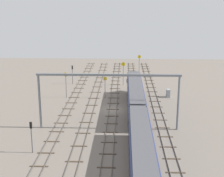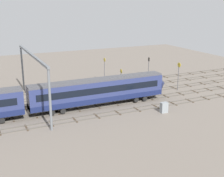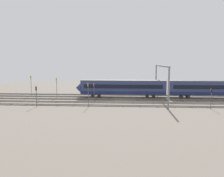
{
  "view_description": "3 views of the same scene",
  "coord_description": "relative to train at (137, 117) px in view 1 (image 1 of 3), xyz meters",
  "views": [
    {
      "loc": [
        -61.36,
        -2.15,
        20.88
      ],
      "look_at": [
        2.68,
        0.23,
        3.48
      ],
      "focal_mm": 53.78,
      "sensor_mm": 36.0,
      "label": 1
    },
    {
      "loc": [
        -19.18,
        -51.35,
        17.92
      ],
      "look_at": [
        4.33,
        -1.11,
        1.9
      ],
      "focal_mm": 49.47,
      "sensor_mm": 36.0,
      "label": 2
    },
    {
      "loc": [
        -1.01,
        61.27,
        10.32
      ],
      "look_at": [
        3.24,
        -1.33,
        2.91
      ],
      "focal_mm": 37.19,
      "sensor_mm": 36.0,
      "label": 3
    }
  ],
  "objects": [
    {
      "name": "track_second_far",
      "position": [
        11.51,
        8.62,
        -2.59
      ],
      "size": [
        95.82,
        2.4,
        0.16
      ],
      "color": "#59544C",
      "rests_on": "ground"
    },
    {
      "name": "overhead_gantry",
      "position": [
        1.75,
        4.64,
        4.49
      ],
      "size": [
        0.4,
        23.06,
        9.26
      ],
      "color": "slate",
      "rests_on": "ground"
    },
    {
      "name": "track_far_background",
      "position": [
        11.51,
        12.93,
        -2.59
      ],
      "size": [
        95.82,
        2.4,
        0.16
      ],
      "color": "#59544C",
      "rests_on": "ground"
    },
    {
      "name": "speed_sign_near_foreground",
      "position": [
        39.49,
        -1.89,
        1.17
      ],
      "size": [
        0.14,
        0.9,
        6.01
      ],
      "color": "#4C4C51",
      "rests_on": "ground"
    },
    {
      "name": "track_middle",
      "position": [
        11.51,
        4.31,
        -2.59
      ],
      "size": [
        95.82,
        2.4,
        0.16
      ],
      "color": "#59544C",
      "rests_on": "ground"
    },
    {
      "name": "speed_sign_distant_end",
      "position": [
        30.34,
        2.38,
        1.07
      ],
      "size": [
        0.14,
        0.96,
        5.75
      ],
      "color": "#4C4C51",
      "rests_on": "ground"
    },
    {
      "name": "speed_sign_mid_trackside",
      "position": [
        19.23,
        6.21,
        0.34
      ],
      "size": [
        0.14,
        0.82,
        4.69
      ],
      "color": "#4C4C51",
      "rests_on": "ground"
    },
    {
      "name": "track_near_foreground",
      "position": [
        11.51,
        -4.31,
        -2.59
      ],
      "size": [
        95.82,
        2.4,
        0.16
      ],
      "color": "#59544C",
      "rests_on": "ground"
    },
    {
      "name": "speed_sign_far_trackside",
      "position": [
        19.32,
        14.61,
        0.9
      ],
      "size": [
        0.14,
        0.91,
        5.54
      ],
      "color": "#4C4C51",
      "rests_on": "ground"
    },
    {
      "name": "ground_plane",
      "position": [
        11.51,
        4.31,
        -2.66
      ],
      "size": [
        111.82,
        111.82,
        0.0
      ],
      "primitive_type": "plane",
      "color": "slate"
    },
    {
      "name": "train",
      "position": [
        0.0,
        0.0,
        0.0
      ],
      "size": [
        50.4,
        3.24,
        4.8
      ],
      "color": "navy",
      "rests_on": "ground"
    },
    {
      "name": "signal_light_trackside_approach",
      "position": [
        31.11,
        15.02,
        0.38
      ],
      "size": [
        0.31,
        0.32,
        4.65
      ],
      "color": "#4C4C51",
      "rests_on": "ground"
    },
    {
      "name": "signal_light_trackside_departure",
      "position": [
        -7.53,
        14.81,
        0.32
      ],
      "size": [
        0.31,
        0.32,
        4.55
      ],
      "color": "#4C4C51",
      "rests_on": "ground"
    },
    {
      "name": "track_with_train",
      "position": [
        11.51,
        0.0,
        -2.59
      ],
      "size": [
        95.82,
        2.4,
        0.16
      ],
      "color": "#59544C",
      "rests_on": "ground"
    },
    {
      "name": "relay_cabinet",
      "position": [
        20.31,
        -7.41,
        -1.78
      ],
      "size": [
        1.23,
        0.77,
        1.75
      ],
      "color": "gray",
      "rests_on": "ground"
    }
  ]
}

